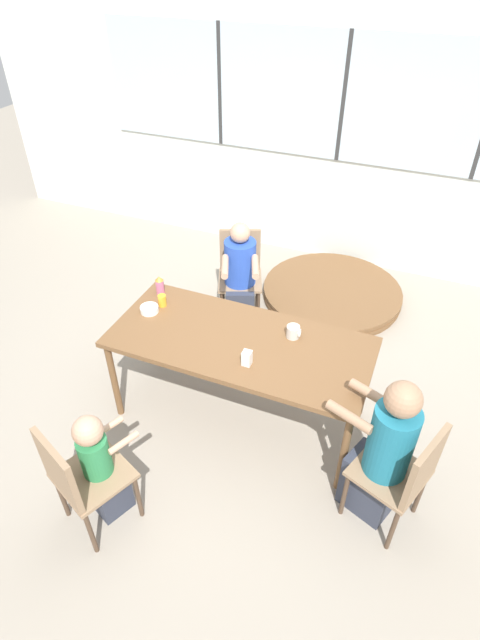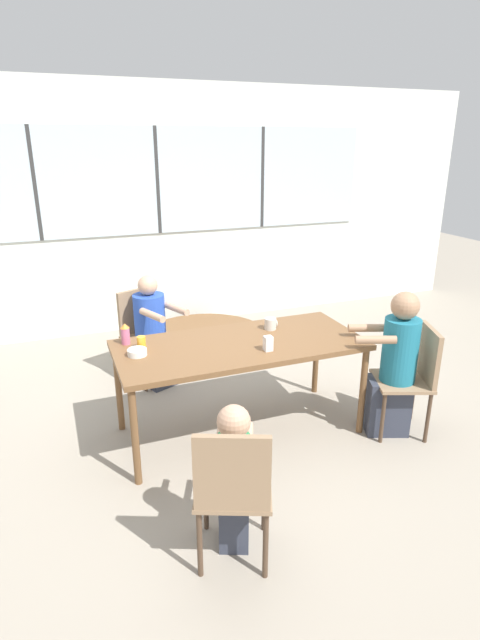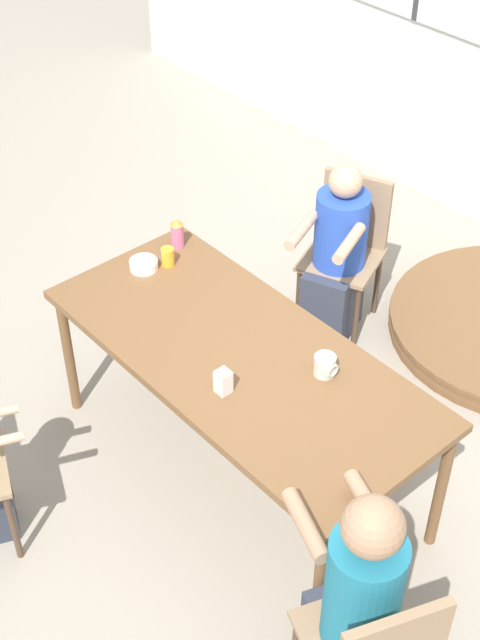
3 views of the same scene
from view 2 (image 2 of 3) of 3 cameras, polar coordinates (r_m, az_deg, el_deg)
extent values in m
plane|color=gray|center=(4.06, 0.00, -12.45)|extent=(16.00, 16.00, 0.00)
cube|color=silver|center=(6.02, -9.33, 12.23)|extent=(8.40, 0.06, 2.80)
cube|color=silver|center=(5.95, -9.43, 15.40)|extent=(5.20, 0.02, 1.18)
cube|color=#333333|center=(5.81, -22.42, 14.13)|extent=(0.04, 0.01, 1.18)
cube|color=#333333|center=(5.94, -9.42, 15.40)|extent=(0.04, 0.01, 1.18)
cube|color=#333333|center=(6.34, 2.58, 15.90)|extent=(0.04, 0.01, 1.18)
cube|color=brown|center=(3.72, 0.00, -2.90)|extent=(1.84, 0.82, 0.04)
cylinder|color=brown|center=(3.39, -11.91, -12.99)|extent=(0.05, 0.05, 0.71)
cylinder|color=brown|center=(3.98, 13.84, -7.93)|extent=(0.05, 0.05, 0.71)
cylinder|color=brown|center=(4.01, -13.70, -7.64)|extent=(0.05, 0.05, 0.71)
cylinder|color=brown|center=(4.52, 8.69, -4.07)|extent=(0.05, 0.05, 0.71)
cube|color=#937556|center=(4.05, 17.98, -6.67)|extent=(0.52, 0.52, 0.03)
cube|color=#937556|center=(4.02, 20.76, -3.71)|extent=(0.17, 0.37, 0.42)
cylinder|color=#4C3828|center=(3.96, 15.99, -10.71)|extent=(0.03, 0.03, 0.42)
cylinder|color=#4C3828|center=(4.24, 14.78, -8.41)|extent=(0.03, 0.03, 0.42)
cylinder|color=#4C3828|center=(4.06, 20.68, -10.43)|extent=(0.03, 0.03, 0.42)
cylinder|color=#4C3828|center=(4.34, 19.16, -8.21)|extent=(0.03, 0.03, 0.42)
cube|color=#937556|center=(4.75, -10.40, -2.01)|extent=(0.52, 0.52, 0.03)
cube|color=#937556|center=(4.81, -11.75, 1.03)|extent=(0.36, 0.18, 0.42)
cylinder|color=#4C3828|center=(4.79, -7.41, -4.51)|extent=(0.03, 0.03, 0.42)
cylinder|color=#4C3828|center=(4.62, -10.81, -5.67)|extent=(0.03, 0.03, 0.42)
cylinder|color=#4C3828|center=(5.05, -9.72, -3.33)|extent=(0.03, 0.03, 0.42)
cylinder|color=#4C3828|center=(4.88, -13.01, -4.38)|extent=(0.03, 0.03, 0.42)
cube|color=#937556|center=(2.80, -0.73, -18.57)|extent=(0.52, 0.52, 0.03)
cube|color=#937556|center=(2.52, -0.92, -17.14)|extent=(0.36, 0.18, 0.42)
cylinder|color=#4C3828|center=(3.08, -3.94, -19.74)|extent=(0.03, 0.03, 0.42)
cylinder|color=#4C3828|center=(3.07, 2.80, -19.87)|extent=(0.03, 0.03, 0.42)
cylinder|color=#4C3828|center=(2.83, -4.63, -24.12)|extent=(0.03, 0.03, 0.42)
cylinder|color=#4C3828|center=(2.82, 2.94, -24.29)|extent=(0.03, 0.03, 0.42)
cube|color=#333847|center=(4.11, 16.42, -9.32)|extent=(0.38, 0.34, 0.44)
cylinder|color=#1E7089|center=(3.93, 17.82, -3.30)|extent=(0.27, 0.27, 0.49)
sphere|color=#A37A5B|center=(3.81, 18.37, 1.56)|extent=(0.21, 0.21, 0.21)
cylinder|color=#A37A5B|center=(3.71, 15.24, -2.19)|extent=(0.29, 0.16, 0.06)
cylinder|color=#A37A5B|center=(3.93, 14.37, -0.89)|extent=(0.29, 0.16, 0.06)
cube|color=#333847|center=(4.75, -9.59, -4.67)|extent=(0.37, 0.41, 0.44)
cylinder|color=#284CB7|center=(4.64, -10.29, 0.39)|extent=(0.29, 0.29, 0.42)
sphere|color=tan|center=(4.55, -10.52, 3.92)|extent=(0.18, 0.18, 0.18)
cylinder|color=tan|center=(4.48, -7.29, 1.30)|extent=(0.18, 0.31, 0.06)
cylinder|color=tan|center=(4.35, -10.00, 0.55)|extent=(0.18, 0.31, 0.06)
cube|color=#333847|center=(2.99, -0.65, -20.80)|extent=(0.23, 0.26, 0.44)
cylinder|color=#2D844C|center=(2.74, -0.71, -15.59)|extent=(0.18, 0.18, 0.28)
sphere|color=tan|center=(2.62, -0.73, -11.54)|extent=(0.18, 0.18, 0.18)
cylinder|color=tan|center=(2.84, -2.27, -12.83)|extent=(0.11, 0.20, 0.04)
cylinder|color=tan|center=(2.84, 1.10, -12.88)|extent=(0.11, 0.20, 0.04)
cylinder|color=beige|center=(3.97, 3.49, -0.43)|extent=(0.09, 0.09, 0.09)
torus|color=beige|center=(3.99, 4.09, -0.35)|extent=(0.01, 0.06, 0.06)
cylinder|color=#CC668C|center=(3.77, -12.95, -1.79)|extent=(0.06, 0.06, 0.13)
cone|color=orange|center=(3.74, -13.05, -0.65)|extent=(0.07, 0.07, 0.03)
cylinder|color=gold|center=(3.67, -11.20, -2.55)|extent=(0.06, 0.06, 0.09)
cube|color=silver|center=(3.57, 3.23, -2.70)|extent=(0.06, 0.06, 0.11)
cylinder|color=white|center=(3.57, -11.67, -3.62)|extent=(0.14, 0.14, 0.05)
cylinder|color=brown|center=(5.66, -4.01, -2.59)|extent=(1.39, 1.39, 0.03)
cylinder|color=brown|center=(5.65, -4.02, -2.31)|extent=(1.41, 1.41, 0.03)
cylinder|color=brown|center=(5.64, -4.03, -2.03)|extent=(1.39, 1.39, 0.03)
cylinder|color=brown|center=(5.63, -4.04, -1.74)|extent=(1.41, 1.41, 0.03)
camera|label=1|loc=(2.52, 58.17, 31.20)|focal=28.00mm
camera|label=3|loc=(3.80, 53.87, 30.05)|focal=50.00mm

